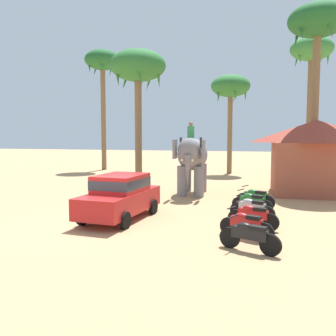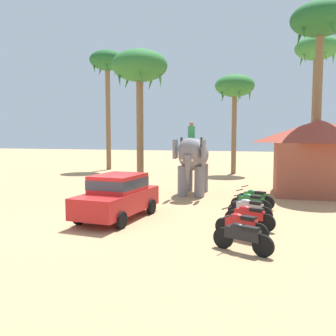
# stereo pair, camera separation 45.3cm
# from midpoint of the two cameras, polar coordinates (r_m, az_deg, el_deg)

# --- Properties ---
(ground_plane) EXTENTS (120.00, 120.00, 0.00)m
(ground_plane) POSITION_cam_midpoint_polar(r_m,az_deg,el_deg) (13.74, -11.81, -8.40)
(ground_plane) COLOR tan
(car_sedan_foreground) EXTENTS (2.16, 4.24, 1.70)m
(car_sedan_foreground) POSITION_cam_midpoint_polar(r_m,az_deg,el_deg) (14.04, -8.41, -4.19)
(car_sedan_foreground) COLOR red
(car_sedan_foreground) RESTS_ON ground
(elephant_with_mahout) EXTENTS (1.83, 3.93, 3.88)m
(elephant_with_mahout) POSITION_cam_midpoint_polar(r_m,az_deg,el_deg) (19.48, 3.12, 1.62)
(elephant_with_mahout) COLOR slate
(elephant_with_mahout) RESTS_ON ground
(motorcycle_nearest_camera) EXTENTS (1.70, 0.85, 0.94)m
(motorcycle_nearest_camera) POSITION_cam_midpoint_polar(r_m,az_deg,el_deg) (10.33, 11.36, -10.30)
(motorcycle_nearest_camera) COLOR black
(motorcycle_nearest_camera) RESTS_ON ground
(motorcycle_second_in_row) EXTENTS (1.69, 0.87, 0.94)m
(motorcycle_second_in_row) POSITION_cam_midpoint_polar(r_m,az_deg,el_deg) (11.55, 11.01, -8.62)
(motorcycle_second_in_row) COLOR black
(motorcycle_second_in_row) RESTS_ON ground
(motorcycle_mid_row) EXTENTS (1.74, 0.75, 0.94)m
(motorcycle_mid_row) POSITION_cam_midpoint_polar(r_m,az_deg,el_deg) (12.82, 12.13, -7.26)
(motorcycle_mid_row) COLOR black
(motorcycle_mid_row) RESTS_ON ground
(motorcycle_fourth_in_row) EXTENTS (1.70, 0.85, 0.94)m
(motorcycle_fourth_in_row) POSITION_cam_midpoint_polar(r_m,az_deg,el_deg) (14.09, 12.09, -6.14)
(motorcycle_fourth_in_row) COLOR black
(motorcycle_fourth_in_row) RESTS_ON ground
(motorcycle_far_in_row) EXTENTS (1.69, 0.87, 0.94)m
(motorcycle_far_in_row) POSITION_cam_midpoint_polar(r_m,az_deg,el_deg) (15.38, 12.16, -5.19)
(motorcycle_far_in_row) COLOR black
(motorcycle_far_in_row) RESTS_ON ground
(motorcycle_end_of_row) EXTENTS (1.67, 0.91, 0.94)m
(motorcycle_end_of_row) POSITION_cam_midpoint_polar(r_m,az_deg,el_deg) (16.54, 12.75, -4.47)
(motorcycle_end_of_row) COLOR black
(motorcycle_end_of_row) RESTS_ON ground
(palm_tree_behind_elephant) EXTENTS (3.20, 3.20, 10.85)m
(palm_tree_behind_elephant) POSITION_cam_midpoint_polar(r_m,az_deg,el_deg) (34.69, -10.57, 15.54)
(palm_tree_behind_elephant) COLOR brown
(palm_tree_behind_elephant) RESTS_ON ground
(palm_tree_near_hut) EXTENTS (3.20, 3.20, 10.32)m
(palm_tree_near_hut) POSITION_cam_midpoint_polar(r_m,az_deg,el_deg) (22.68, 21.79, 19.67)
(palm_tree_near_hut) COLOR brown
(palm_tree_near_hut) RESTS_ON ground
(palm_tree_left_of_road) EXTENTS (3.20, 3.20, 8.05)m
(palm_tree_left_of_road) POSITION_cam_midpoint_polar(r_m,az_deg,el_deg) (21.60, -5.35, 15.07)
(palm_tree_left_of_road) COLOR brown
(palm_tree_left_of_road) RESTS_ON ground
(palm_tree_far_back) EXTENTS (3.20, 3.20, 8.10)m
(palm_tree_far_back) POSITION_cam_midpoint_polar(r_m,az_deg,el_deg) (30.89, 9.32, 12.13)
(palm_tree_far_back) COLOR brown
(palm_tree_far_back) RESTS_ON ground
(palm_tree_leaning_seaward) EXTENTS (3.20, 3.20, 10.64)m
(palm_tree_leaning_seaward) POSITION_cam_midpoint_polar(r_m,az_deg,el_deg) (30.96, 21.12, 16.21)
(palm_tree_leaning_seaward) COLOR brown
(palm_tree_leaning_seaward) RESTS_ON ground
(roadside_hut) EXTENTS (5.17, 4.41, 4.00)m
(roadside_hut) POSITION_cam_midpoint_polar(r_m,az_deg,el_deg) (20.99, 21.56, 1.89)
(roadside_hut) COLOR #994C38
(roadside_hut) RESTS_ON ground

